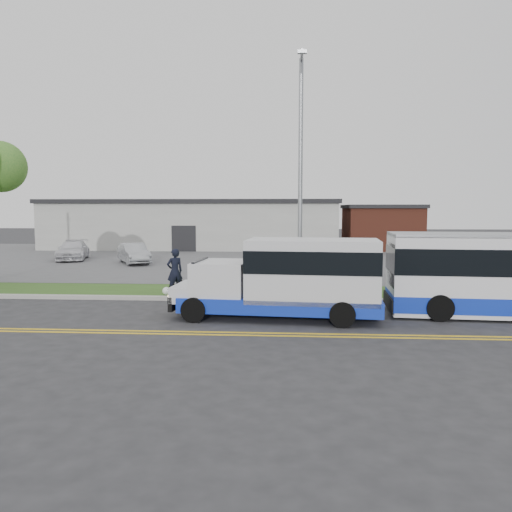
# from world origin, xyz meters

# --- Properties ---
(ground) EXTENTS (140.00, 140.00, 0.00)m
(ground) POSITION_xyz_m (0.00, 0.00, 0.00)
(ground) COLOR #28282B
(ground) RESTS_ON ground
(lane_line_north) EXTENTS (70.00, 0.12, 0.01)m
(lane_line_north) POSITION_xyz_m (0.00, -3.85, 0.01)
(lane_line_north) COLOR gold
(lane_line_north) RESTS_ON ground
(lane_line_south) EXTENTS (70.00, 0.12, 0.01)m
(lane_line_south) POSITION_xyz_m (0.00, -4.15, 0.01)
(lane_line_south) COLOR gold
(lane_line_south) RESTS_ON ground
(curb) EXTENTS (80.00, 0.30, 0.15)m
(curb) POSITION_xyz_m (0.00, 1.10, 0.07)
(curb) COLOR #9E9B93
(curb) RESTS_ON ground
(verge) EXTENTS (80.00, 3.30, 0.10)m
(verge) POSITION_xyz_m (0.00, 2.90, 0.05)
(verge) COLOR #2E4717
(verge) RESTS_ON ground
(parking_lot) EXTENTS (80.00, 25.00, 0.10)m
(parking_lot) POSITION_xyz_m (0.00, 17.00, 0.05)
(parking_lot) COLOR #4C4C4F
(parking_lot) RESTS_ON ground
(commercial_building) EXTENTS (25.40, 10.40, 4.35)m
(commercial_building) POSITION_xyz_m (-6.00, 27.00, 2.18)
(commercial_building) COLOR #9E9E99
(commercial_building) RESTS_ON ground
(brick_wing) EXTENTS (6.30, 7.30, 3.90)m
(brick_wing) POSITION_xyz_m (10.50, 26.00, 1.96)
(brick_wing) COLOR brown
(brick_wing) RESTS_ON ground
(streetlight_near) EXTENTS (0.35, 1.53, 9.50)m
(streetlight_near) POSITION_xyz_m (3.00, 2.73, 5.23)
(streetlight_near) COLOR gray
(streetlight_near) RESTS_ON verge
(shuttle_bus) EXTENTS (6.95, 2.77, 2.60)m
(shuttle_bus) POSITION_xyz_m (2.65, -1.86, 1.39)
(shuttle_bus) COLOR #102EB4
(shuttle_bus) RESTS_ON ground
(pedestrian) EXTENTS (0.81, 0.76, 1.86)m
(pedestrian) POSITION_xyz_m (-2.10, 1.96, 1.03)
(pedestrian) COLOR black
(pedestrian) RESTS_ON verge
(parked_car_a) EXTENTS (3.15, 4.09, 1.29)m
(parked_car_a) POSITION_xyz_m (-7.30, 12.98, 0.75)
(parked_car_a) COLOR #A5A8AC
(parked_car_a) RESTS_ON parking_lot
(parked_car_b) EXTENTS (2.95, 4.77, 1.29)m
(parked_car_b) POSITION_xyz_m (-12.19, 15.03, 0.75)
(parked_car_b) COLOR silver
(parked_car_b) RESTS_ON parking_lot
(grocery_bag_left) EXTENTS (0.32, 0.32, 0.32)m
(grocery_bag_left) POSITION_xyz_m (-2.40, 1.71, 0.26)
(grocery_bag_left) COLOR white
(grocery_bag_left) RESTS_ON verge
(grocery_bag_right) EXTENTS (0.32, 0.32, 0.32)m
(grocery_bag_right) POSITION_xyz_m (-1.80, 2.21, 0.26)
(grocery_bag_right) COLOR white
(grocery_bag_right) RESTS_ON verge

